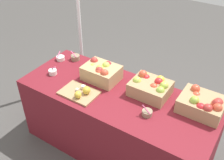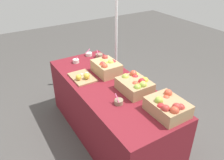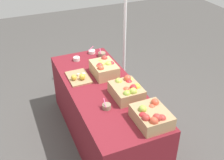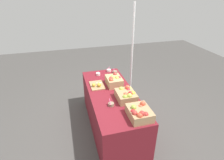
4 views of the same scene
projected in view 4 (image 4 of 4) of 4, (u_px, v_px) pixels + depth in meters
ground_plane at (112, 126)px, 3.44m from camera, size 10.00×10.00×0.00m
table at (112, 110)px, 3.27m from camera, size 1.90×0.76×0.74m
apple_crate_left at (140, 113)px, 2.48m from camera, size 0.37×0.30×0.19m
apple_crate_middle at (126, 95)px, 2.88m from camera, size 0.35×0.29×0.18m
apple_crate_right at (114, 80)px, 3.31m from camera, size 0.35×0.26×0.19m
cutting_board_front at (97, 85)px, 3.28m from camera, size 0.35×0.24×0.09m
sample_bowl_near at (111, 104)px, 2.75m from camera, size 0.09×0.09×0.11m
sample_bowl_mid at (98, 74)px, 3.69m from camera, size 0.08×0.08×0.10m
sample_bowl_far at (115, 72)px, 3.76m from camera, size 0.10×0.10×0.10m
sample_bowl_extra at (109, 70)px, 3.86m from camera, size 0.09×0.09×0.09m
tent_pole at (132, 53)px, 4.03m from camera, size 0.04×0.04×2.09m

